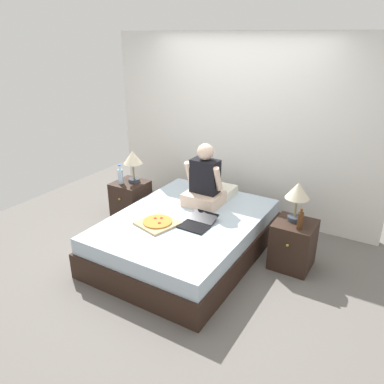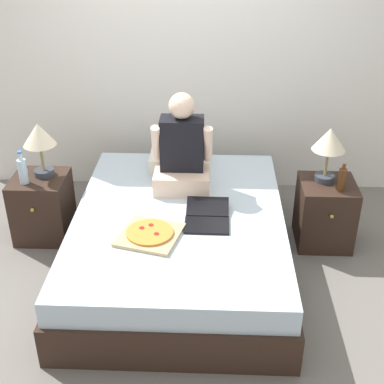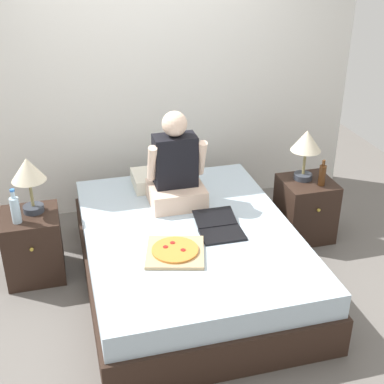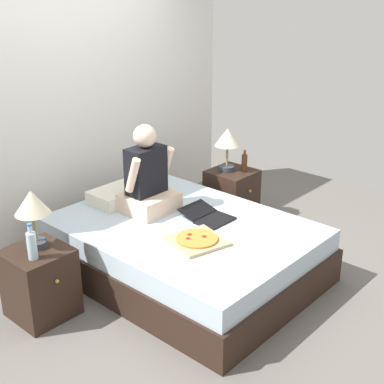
{
  "view_description": "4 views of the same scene",
  "coord_description": "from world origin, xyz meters",
  "views": [
    {
      "loc": [
        2.08,
        -3.3,
        2.46
      ],
      "look_at": [
        0.07,
        0.03,
        0.81
      ],
      "focal_mm": 35.0,
      "sensor_mm": 36.0,
      "label": 1
    },
    {
      "loc": [
        0.24,
        -3.38,
        2.56
      ],
      "look_at": [
        0.1,
        -0.12,
        0.74
      ],
      "focal_mm": 50.0,
      "sensor_mm": 36.0,
      "label": 2
    },
    {
      "loc": [
        -0.87,
        -3.37,
        2.57
      ],
      "look_at": [
        0.01,
        -0.04,
        0.81
      ],
      "focal_mm": 50.0,
      "sensor_mm": 36.0,
      "label": 3
    },
    {
      "loc": [
        -2.99,
        -2.78,
        2.42
      ],
      "look_at": [
        0.0,
        -0.08,
        0.79
      ],
      "focal_mm": 50.0,
      "sensor_mm": 36.0,
      "label": 4
    }
  ],
  "objects": [
    {
      "name": "laptop",
      "position": [
        0.21,
        -0.1,
        0.5
      ],
      "size": [
        0.32,
        0.42,
        0.07
      ],
      "color": "black",
      "rests_on": "bed"
    },
    {
      "name": "lamp_on_right_nightstand",
      "position": [
        1.14,
        0.45,
        0.87
      ],
      "size": [
        0.26,
        0.26,
        0.45
      ],
      "color": "#333842",
      "rests_on": "nightstand_right"
    },
    {
      "name": "nightstand_left",
      "position": [
        -1.17,
        0.4,
        0.27
      ],
      "size": [
        0.44,
        0.47,
        0.55
      ],
      "color": "black",
      "rests_on": "ground"
    },
    {
      "name": "nightstand_right",
      "position": [
        1.17,
        0.4,
        0.27
      ],
      "size": [
        0.44,
        0.47,
        0.55
      ],
      "color": "black",
      "rests_on": "ground"
    },
    {
      "name": "person_seated",
      "position": [
        0.0,
        0.44,
        0.77
      ],
      "size": [
        0.47,
        0.4,
        0.78
      ],
      "color": "beige",
      "rests_on": "bed"
    },
    {
      "name": "pillow",
      "position": [
        -0.04,
        0.79,
        0.54
      ],
      "size": [
        0.52,
        0.34,
        0.12
      ],
      "primitive_type": "cube",
      "color": "silver",
      "rests_on": "bed"
    },
    {
      "name": "lamp_on_left_nightstand",
      "position": [
        -1.13,
        0.45,
        0.87
      ],
      "size": [
        0.26,
        0.26,
        0.45
      ],
      "color": "#333842",
      "rests_on": "nightstand_left"
    },
    {
      "name": "water_bottle",
      "position": [
        -1.25,
        0.31,
        0.66
      ],
      "size": [
        0.07,
        0.07,
        0.28
      ],
      "color": "silver",
      "rests_on": "nightstand_left"
    },
    {
      "name": "pizza_box",
      "position": [
        -0.18,
        -0.31,
        0.5
      ],
      "size": [
        0.49,
        0.49,
        0.05
      ],
      "color": "tan",
      "rests_on": "bed"
    },
    {
      "name": "ground_plane",
      "position": [
        0.0,
        0.0,
        0.0
      ],
      "size": [
        5.98,
        5.98,
        0.0
      ],
      "primitive_type": "plane",
      "color": "#66605B"
    },
    {
      "name": "wall_back",
      "position": [
        0.0,
        1.43,
        1.25
      ],
      "size": [
        3.98,
        0.12,
        2.5
      ],
      "primitive_type": "cube",
      "color": "silver",
      "rests_on": "ground"
    },
    {
      "name": "beer_bottle",
      "position": [
        1.24,
        0.3,
        0.64
      ],
      "size": [
        0.06,
        0.06,
        0.23
      ],
      "color": "#512D14",
      "rests_on": "nightstand_right"
    },
    {
      "name": "bed",
      "position": [
        0.0,
        0.0,
        0.24
      ],
      "size": [
        1.6,
        2.15,
        0.48
      ],
      "color": "black",
      "rests_on": "ground"
    }
  ]
}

